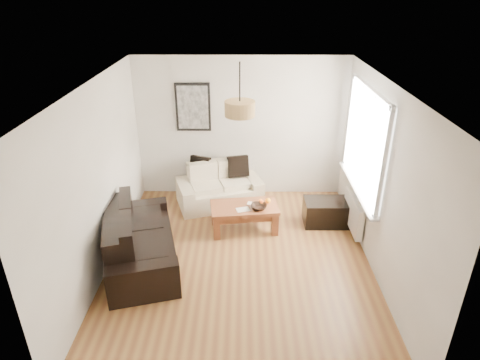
{
  "coord_description": "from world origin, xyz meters",
  "views": [
    {
      "loc": [
        0.05,
        -4.94,
        3.74
      ],
      "look_at": [
        0.0,
        0.6,
        1.05
      ],
      "focal_mm": 30.92,
      "sensor_mm": 36.0,
      "label": 1
    }
  ],
  "objects_px": {
    "loveseat_cream": "(219,185)",
    "sofa_leather": "(140,238)",
    "ottoman": "(326,212)",
    "coffee_table": "(244,218)"
  },
  "relations": [
    {
      "from": "coffee_table",
      "to": "ottoman",
      "type": "height_order",
      "value": "coffee_table"
    },
    {
      "from": "coffee_table",
      "to": "ottoman",
      "type": "relative_size",
      "value": 1.45
    },
    {
      "from": "loveseat_cream",
      "to": "ottoman",
      "type": "height_order",
      "value": "loveseat_cream"
    },
    {
      "from": "loveseat_cream",
      "to": "sofa_leather",
      "type": "height_order",
      "value": "sofa_leather"
    },
    {
      "from": "sofa_leather",
      "to": "ottoman",
      "type": "bearing_deg",
      "value": -84.23
    },
    {
      "from": "sofa_leather",
      "to": "loveseat_cream",
      "type": "bearing_deg",
      "value": -45.44
    },
    {
      "from": "ottoman",
      "to": "coffee_table",
      "type": "bearing_deg",
      "value": -171.7
    },
    {
      "from": "loveseat_cream",
      "to": "ottoman",
      "type": "relative_size",
      "value": 1.99
    },
    {
      "from": "sofa_leather",
      "to": "coffee_table",
      "type": "xyz_separation_m",
      "value": [
        1.5,
        0.88,
        -0.19
      ]
    },
    {
      "from": "sofa_leather",
      "to": "ottoman",
      "type": "relative_size",
      "value": 2.53
    }
  ]
}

